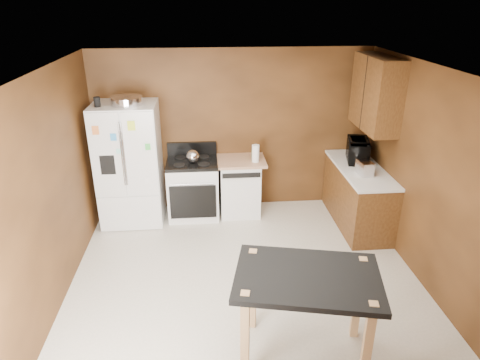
{
  "coord_description": "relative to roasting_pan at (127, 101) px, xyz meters",
  "views": [
    {
      "loc": [
        -0.44,
        -4.1,
        3.19
      ],
      "look_at": [
        -0.01,
        0.85,
        1.03
      ],
      "focal_mm": 32.0,
      "sensor_mm": 36.0,
      "label": 1
    }
  ],
  "objects": [
    {
      "name": "floor",
      "position": [
        1.49,
        -1.83,
        -1.85
      ],
      "size": [
        4.5,
        4.5,
        0.0
      ],
      "primitive_type": "plane",
      "color": "beige",
      "rests_on": "ground"
    },
    {
      "name": "ceiling",
      "position": [
        1.49,
        -1.83,
        0.65
      ],
      "size": [
        4.5,
        4.5,
        0.0
      ],
      "primitive_type": "plane",
      "rotation": [
        3.14,
        0.0,
        0.0
      ],
      "color": "white",
      "rests_on": "ground"
    },
    {
      "name": "wall_back",
      "position": [
        1.49,
        0.42,
        -0.6
      ],
      "size": [
        4.2,
        0.0,
        4.2
      ],
      "primitive_type": "plane",
      "rotation": [
        1.57,
        0.0,
        0.0
      ],
      "color": "brown",
      "rests_on": "ground"
    },
    {
      "name": "wall_front",
      "position": [
        1.49,
        -4.08,
        -0.6
      ],
      "size": [
        4.2,
        0.0,
        4.2
      ],
      "primitive_type": "plane",
      "rotation": [
        -1.57,
        0.0,
        0.0
      ],
      "color": "brown",
      "rests_on": "ground"
    },
    {
      "name": "wall_left",
      "position": [
        -0.61,
        -1.83,
        -0.6
      ],
      "size": [
        0.0,
        4.5,
        4.5
      ],
      "primitive_type": "plane",
      "rotation": [
        1.57,
        0.0,
        1.57
      ],
      "color": "brown",
      "rests_on": "ground"
    },
    {
      "name": "wall_right",
      "position": [
        3.59,
        -1.83,
        -0.6
      ],
      "size": [
        0.0,
        4.5,
        4.5
      ],
      "primitive_type": "plane",
      "rotation": [
        1.57,
        0.0,
        -1.57
      ],
      "color": "brown",
      "rests_on": "ground"
    },
    {
      "name": "roasting_pan",
      "position": [
        0.0,
        0.0,
        0.0
      ],
      "size": [
        0.44,
        0.44,
        0.11
      ],
      "primitive_type": "cylinder",
      "color": "silver",
      "rests_on": "refrigerator"
    },
    {
      "name": "pen_cup",
      "position": [
        -0.37,
        -0.09,
        0.01
      ],
      "size": [
        0.09,
        0.09,
        0.13
      ],
      "primitive_type": "cylinder",
      "color": "black",
      "rests_on": "refrigerator"
    },
    {
      "name": "kettle",
      "position": [
        0.87,
        0.03,
        -0.86
      ],
      "size": [
        0.2,
        0.2,
        0.2
      ],
      "primitive_type": "sphere",
      "color": "silver",
      "rests_on": "gas_range"
    },
    {
      "name": "paper_towel",
      "position": [
        1.8,
        0.03,
        -0.84
      ],
      "size": [
        0.14,
        0.14,
        0.26
      ],
      "primitive_type": "cylinder",
      "rotation": [
        0.0,
        0.0,
        0.29
      ],
      "color": "white",
      "rests_on": "dishwasher"
    },
    {
      "name": "green_canister",
      "position": [
        1.82,
        0.21,
        -0.91
      ],
      "size": [
        0.12,
        0.12,
        0.11
      ],
      "primitive_type": "cylinder",
      "rotation": [
        0.0,
        0.0,
        -0.21
      ],
      "color": "green",
      "rests_on": "dishwasher"
    },
    {
      "name": "toaster",
      "position": [
        3.24,
        -0.62,
        -0.86
      ],
      "size": [
        0.19,
        0.28,
        0.19
      ],
      "primitive_type": "cube",
      "rotation": [
        0.0,
        0.0,
        0.09
      ],
      "color": "silver",
      "rests_on": "right_cabinets"
    },
    {
      "name": "microwave",
      "position": [
        3.32,
        -0.09,
        -0.81
      ],
      "size": [
        0.48,
        0.61,
        0.3
      ],
      "primitive_type": "imported",
      "rotation": [
        0.0,
        0.0,
        1.34
      ],
      "color": "black",
      "rests_on": "right_cabinets"
    },
    {
      "name": "refrigerator",
      "position": [
        -0.06,
        0.04,
        -0.95
      ],
      "size": [
        0.9,
        0.8,
        1.8
      ],
      "color": "white",
      "rests_on": "ground"
    },
    {
      "name": "gas_range",
      "position": [
        0.85,
        0.1,
        -1.39
      ],
      "size": [
        0.76,
        0.68,
        1.1
      ],
      "color": "white",
      "rests_on": "ground"
    },
    {
      "name": "dishwasher",
      "position": [
        1.57,
        0.12,
        -1.4
      ],
      "size": [
        0.78,
        0.63,
        0.89
      ],
      "color": "white",
      "rests_on": "ground"
    },
    {
      "name": "right_cabinets",
      "position": [
        3.33,
        -0.34,
        -0.95
      ],
      "size": [
        0.63,
        1.58,
        2.45
      ],
      "color": "brown",
      "rests_on": "ground"
    },
    {
      "name": "island",
      "position": [
        1.92,
        -2.86,
        -1.08
      ],
      "size": [
        1.44,
        1.11,
        0.92
      ],
      "color": "black",
      "rests_on": "ground"
    }
  ]
}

